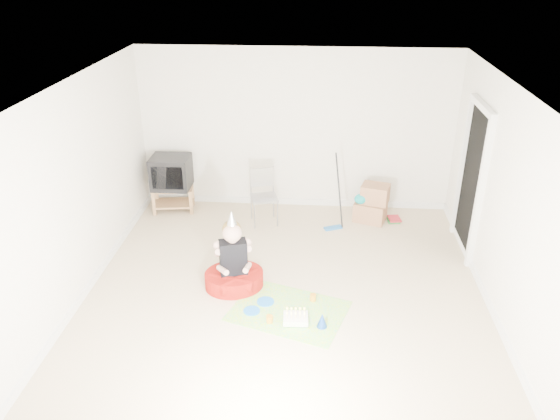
# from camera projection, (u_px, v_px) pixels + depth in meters

# --- Properties ---
(ground) EXTENTS (5.00, 5.00, 0.00)m
(ground) POSITION_uv_depth(u_px,v_px,m) (285.00, 287.00, 7.01)
(ground) COLOR beige
(ground) RESTS_ON ground
(doorway_recess) EXTENTS (0.02, 0.90, 2.05)m
(doorway_recess) POSITION_uv_depth(u_px,v_px,m) (472.00, 182.00, 7.47)
(doorway_recess) COLOR black
(doorway_recess) RESTS_ON ground
(tv_stand) EXTENTS (0.71, 0.50, 0.41)m
(tv_stand) POSITION_uv_depth(u_px,v_px,m) (173.00, 196.00, 8.94)
(tv_stand) COLOR #A5774A
(tv_stand) RESTS_ON ground
(crt_tv) EXTENTS (0.61, 0.50, 0.52)m
(crt_tv) POSITION_uv_depth(u_px,v_px,m) (171.00, 172.00, 8.75)
(crt_tv) COLOR black
(crt_tv) RESTS_ON tv_stand
(folding_chair) EXTENTS (0.48, 0.47, 0.88)m
(folding_chair) POSITION_uv_depth(u_px,v_px,m) (264.00, 198.00, 8.45)
(folding_chair) COLOR gray
(folding_chair) RESTS_ON ground
(cardboard_boxes) EXTENTS (0.59, 0.50, 0.61)m
(cardboard_boxes) POSITION_uv_depth(u_px,v_px,m) (372.00, 204.00, 8.58)
(cardboard_boxes) COLOR #A57250
(cardboard_boxes) RESTS_ON ground
(floor_mop) EXTENTS (0.30, 0.36, 1.13)m
(floor_mop) POSITION_uv_depth(u_px,v_px,m) (334.00, 213.00, 8.33)
(floor_mop) COLOR #2469B5
(floor_mop) RESTS_ON ground
(book_pile) EXTENTS (0.21, 0.26, 0.05)m
(book_pile) POSITION_uv_depth(u_px,v_px,m) (394.00, 219.00, 8.68)
(book_pile) COLOR #226728
(book_pile) RESTS_ON ground
(seated_woman) EXTENTS (0.92, 0.92, 1.08)m
(seated_woman) POSITION_uv_depth(u_px,v_px,m) (234.00, 270.00, 6.92)
(seated_woman) COLOR #9D160E
(seated_woman) RESTS_ON ground
(party_mat) EXTENTS (1.56, 1.33, 0.01)m
(party_mat) POSITION_uv_depth(u_px,v_px,m) (288.00, 311.00, 6.54)
(party_mat) COLOR #F834A5
(party_mat) RESTS_ON ground
(birthday_cake) EXTENTS (0.30, 0.24, 0.14)m
(birthday_cake) POSITION_uv_depth(u_px,v_px,m) (296.00, 319.00, 6.34)
(birthday_cake) COLOR white
(birthday_cake) RESTS_ON party_mat
(blue_plate_near) EXTENTS (0.26, 0.26, 0.01)m
(blue_plate_near) POSITION_uv_depth(u_px,v_px,m) (266.00, 302.00, 6.70)
(blue_plate_near) COLOR blue
(blue_plate_near) RESTS_ON party_mat
(blue_plate_far) EXTENTS (0.27, 0.27, 0.01)m
(blue_plate_far) POSITION_uv_depth(u_px,v_px,m) (252.00, 311.00, 6.53)
(blue_plate_far) COLOR blue
(blue_plate_far) RESTS_ON party_mat
(orange_cup_near) EXTENTS (0.09, 0.09, 0.09)m
(orange_cup_near) POSITION_uv_depth(u_px,v_px,m) (313.00, 297.00, 6.71)
(orange_cup_near) COLOR orange
(orange_cup_near) RESTS_ON party_mat
(orange_cup_far) EXTENTS (0.11, 0.11, 0.09)m
(orange_cup_far) POSITION_uv_depth(u_px,v_px,m) (270.00, 319.00, 6.33)
(orange_cup_far) COLOR orange
(orange_cup_far) RESTS_ON party_mat
(blue_party_hat) EXTENTS (0.13, 0.13, 0.18)m
(blue_party_hat) POSITION_uv_depth(u_px,v_px,m) (322.00, 320.00, 6.23)
(blue_party_hat) COLOR #1A48B6
(blue_party_hat) RESTS_ON party_mat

